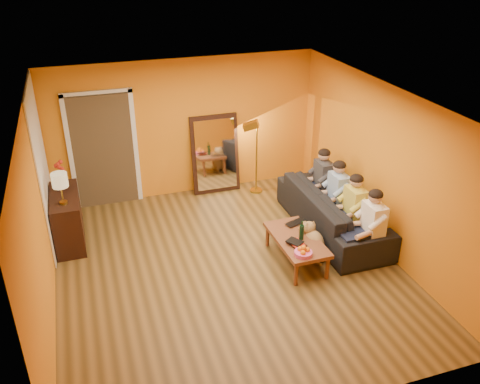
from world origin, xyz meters
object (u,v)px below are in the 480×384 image
object	(u,v)px
sideboard	(68,219)
person_far_left	(373,226)
mirror_frame	(215,154)
coffee_table	(296,250)
table_lamp	(61,189)
tumbler	(301,230)
person_mid_right	(338,194)
person_mid_left	(354,209)
wine_bottle	(302,230)
dog	(313,241)
vase	(62,183)
laptop	(298,224)
sofa	(332,211)
floor_lamp	(257,158)
person_far_right	(323,181)

from	to	relation	value
sideboard	person_far_left	size ratio (longest dim) A/B	0.97
mirror_frame	coffee_table	xyz separation A→B (m)	(0.49, -2.77, -0.55)
table_lamp	tumbler	xyz separation A→B (m)	(3.40, -1.27, -0.64)
person_mid_right	tumbler	distance (m)	1.18
table_lamp	tumbler	bearing A→B (deg)	-20.54
person_mid_left	wine_bottle	world-z (taller)	person_mid_left
sideboard	dog	distance (m)	3.95
dog	vase	distance (m)	4.11
vase	sideboard	bearing A→B (deg)	-90.00
mirror_frame	wine_bottle	bearing A→B (deg)	-79.13
dog	person_mid_right	bearing A→B (deg)	63.60
tumbler	laptop	xyz separation A→B (m)	(0.06, 0.23, -0.03)
table_lamp	sofa	bearing A→B (deg)	-9.67
vase	laptop	bearing A→B (deg)	-24.73
floor_lamp	person_far_right	xyz separation A→B (m)	(0.85, -1.12, -0.11)
coffee_table	wine_bottle	xyz separation A→B (m)	(0.05, -0.05, 0.37)
sideboard	coffee_table	size ratio (longest dim) A/B	0.97
table_lamp	mirror_frame	bearing A→B (deg)	26.32
floor_lamp	person_far_left	world-z (taller)	floor_lamp
sideboard	sofa	distance (m)	4.36
dog	person_far_right	distance (m)	1.59
wine_bottle	table_lamp	bearing A→B (deg)	156.56
sideboard	floor_lamp	world-z (taller)	floor_lamp
mirror_frame	table_lamp	size ratio (longest dim) A/B	2.98
person_mid_left	vase	bearing A→B (deg)	158.49
coffee_table	wine_bottle	bearing A→B (deg)	-45.71
tumbler	laptop	distance (m)	0.24
sideboard	person_far_right	distance (m)	4.39
mirror_frame	coffee_table	bearing A→B (deg)	-79.93
person_far_right	tumbler	bearing A→B (deg)	-128.82
tumbler	sofa	bearing A→B (deg)	33.40
sideboard	mirror_frame	bearing A→B (deg)	21.16
table_lamp	tumbler	size ratio (longest dim) A/B	5.57
person_far_left	person_far_right	world-z (taller)	same
dog	sideboard	bearing A→B (deg)	173.75
vase	coffee_table	bearing A→B (deg)	-30.64
mirror_frame	laptop	distance (m)	2.54
coffee_table	laptop	xyz separation A→B (m)	(0.18, 0.35, 0.22)
sofa	coffee_table	world-z (taller)	sofa
table_lamp	coffee_table	world-z (taller)	table_lamp
wine_bottle	person_mid_right	bearing A→B (deg)	38.40
sideboard	vase	bearing A→B (deg)	90.00
person_mid_left	sofa	bearing A→B (deg)	106.11
table_lamp	coffee_table	bearing A→B (deg)	-23.02
dog	person_far_right	bearing A→B (deg)	78.21
wine_bottle	vase	bearing A→B (deg)	149.10
person_far_right	wine_bottle	size ratio (longest dim) A/B	3.94
table_lamp	sofa	world-z (taller)	table_lamp
tumbler	laptop	world-z (taller)	tumbler
sofa	floor_lamp	world-z (taller)	floor_lamp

